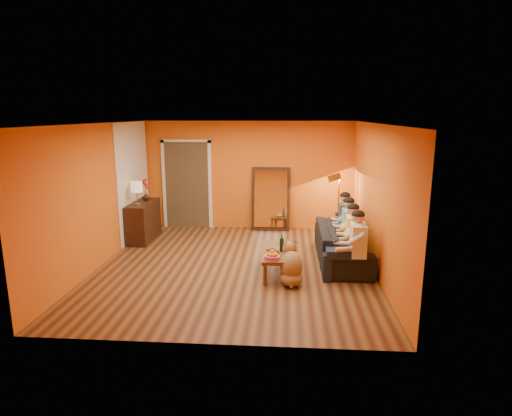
# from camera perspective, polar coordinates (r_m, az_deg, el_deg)

# --- Properties ---
(room_shell) EXTENTS (5.00, 5.50, 2.60)m
(room_shell) POSITION_cam_1_polar(r_m,az_deg,el_deg) (8.02, -2.56, 1.93)
(room_shell) COLOR brown
(room_shell) RESTS_ON ground
(white_accent) EXTENTS (0.02, 1.90, 2.58)m
(white_accent) POSITION_cam_1_polar(r_m,az_deg,el_deg) (9.93, -16.03, 3.51)
(white_accent) COLOR white
(white_accent) RESTS_ON wall_left
(doorway_recess) EXTENTS (1.06, 0.30, 2.10)m
(doorway_recess) POSITION_cam_1_polar(r_m,az_deg,el_deg) (10.71, -9.01, 3.12)
(doorway_recess) COLOR #3F2D19
(doorway_recess) RESTS_ON floor
(door_jamb_left) EXTENTS (0.08, 0.06, 2.20)m
(door_jamb_left) POSITION_cam_1_polar(r_m,az_deg,el_deg) (10.74, -12.12, 3.02)
(door_jamb_left) COLOR white
(door_jamb_left) RESTS_ON wall_back
(door_jamb_right) EXTENTS (0.08, 0.06, 2.20)m
(door_jamb_right) POSITION_cam_1_polar(r_m,az_deg,el_deg) (10.48, -6.12, 2.99)
(door_jamb_right) COLOR white
(door_jamb_right) RESTS_ON wall_back
(door_header) EXTENTS (1.22, 0.06, 0.08)m
(door_header) POSITION_cam_1_polar(r_m,az_deg,el_deg) (10.48, -9.36, 8.79)
(door_header) COLOR white
(door_header) RESTS_ON wall_back
(mirror_frame) EXTENTS (0.92, 0.27, 1.51)m
(mirror_frame) POSITION_cam_1_polar(r_m,az_deg,el_deg) (10.30, 1.97, 1.24)
(mirror_frame) COLOR #331E11
(mirror_frame) RESTS_ON floor
(mirror_glass) EXTENTS (0.78, 0.21, 1.35)m
(mirror_glass) POSITION_cam_1_polar(r_m,az_deg,el_deg) (10.26, 1.96, 1.20)
(mirror_glass) COLOR white
(mirror_glass) RESTS_ON mirror_frame
(sideboard) EXTENTS (0.44, 1.18, 0.85)m
(sideboard) POSITION_cam_1_polar(r_m,az_deg,el_deg) (9.84, -14.77, -1.71)
(sideboard) COLOR #331E11
(sideboard) RESTS_ON floor
(table_lamp) EXTENTS (0.24, 0.24, 0.51)m
(table_lamp) POSITION_cam_1_polar(r_m,az_deg,el_deg) (9.42, -15.58, 1.86)
(table_lamp) COLOR beige
(table_lamp) RESTS_ON sideboard
(sofa) EXTENTS (2.27, 0.89, 0.66)m
(sofa) POSITION_cam_1_polar(r_m,az_deg,el_deg) (8.36, 11.38, -4.72)
(sofa) COLOR black
(sofa) RESTS_ON floor
(coffee_table) EXTENTS (0.70, 1.26, 0.42)m
(coffee_table) POSITION_cam_1_polar(r_m,az_deg,el_deg) (7.61, 3.04, -7.18)
(coffee_table) COLOR brown
(coffee_table) RESTS_ON floor
(floor_lamp) EXTENTS (0.31, 0.25, 1.44)m
(floor_lamp) POSITION_cam_1_polar(r_m,az_deg,el_deg) (9.79, 10.94, 0.19)
(floor_lamp) COLOR gold
(floor_lamp) RESTS_ON floor
(dog) EXTENTS (0.55, 0.70, 0.72)m
(dog) POSITION_cam_1_polar(r_m,az_deg,el_deg) (7.12, 4.74, -7.34)
(dog) COLOR #A46F4A
(dog) RESTS_ON floor
(person_far_left) EXTENTS (0.70, 0.44, 1.22)m
(person_far_left) POSITION_cam_1_polar(r_m,az_deg,el_deg) (7.35, 13.43, -4.95)
(person_far_left) COLOR beige
(person_far_left) RESTS_ON sofa
(person_mid_left) EXTENTS (0.70, 0.44, 1.22)m
(person_mid_left) POSITION_cam_1_polar(r_m,az_deg,el_deg) (7.87, 12.80, -3.75)
(person_mid_left) COLOR #FDE454
(person_mid_left) RESTS_ON sofa
(person_mid_right) EXTENTS (0.70, 0.44, 1.22)m
(person_mid_right) POSITION_cam_1_polar(r_m,az_deg,el_deg) (8.39, 12.26, -2.70)
(person_mid_right) COLOR #7CA9C0
(person_mid_right) RESTS_ON sofa
(person_far_right) EXTENTS (0.70, 0.44, 1.22)m
(person_far_right) POSITION_cam_1_polar(r_m,az_deg,el_deg) (8.92, 11.78, -1.78)
(person_far_right) COLOR #37363C
(person_far_right) RESTS_ON sofa
(fruit_bowl) EXTENTS (0.26, 0.26, 0.16)m
(fruit_bowl) POSITION_cam_1_polar(r_m,az_deg,el_deg) (7.09, 2.17, -6.19)
(fruit_bowl) COLOR #D64B91
(fruit_bowl) RESTS_ON coffee_table
(wine_bottle) EXTENTS (0.07, 0.07, 0.31)m
(wine_bottle) POSITION_cam_1_polar(r_m,az_deg,el_deg) (7.44, 3.45, -4.67)
(wine_bottle) COLOR black
(wine_bottle) RESTS_ON coffee_table
(tumbler) EXTENTS (0.14, 0.14, 0.10)m
(tumbler) POSITION_cam_1_polar(r_m,az_deg,el_deg) (7.64, 3.98, -5.04)
(tumbler) COLOR #B27F3F
(tumbler) RESTS_ON coffee_table
(laptop) EXTENTS (0.40, 0.34, 0.03)m
(laptop) POSITION_cam_1_polar(r_m,az_deg,el_deg) (7.87, 4.42, -4.81)
(laptop) COLOR black
(laptop) RESTS_ON coffee_table
(book_lower) EXTENTS (0.23, 0.29, 0.02)m
(book_lower) POSITION_cam_1_polar(r_m,az_deg,el_deg) (7.35, 1.61, -6.05)
(book_lower) COLOR #331E11
(book_lower) RESTS_ON coffee_table
(book_mid) EXTENTS (0.21, 0.26, 0.02)m
(book_mid) POSITION_cam_1_polar(r_m,az_deg,el_deg) (7.35, 1.69, -5.88)
(book_mid) COLOR red
(book_mid) RESTS_ON book_lower
(book_upper) EXTENTS (0.23, 0.25, 0.02)m
(book_upper) POSITION_cam_1_polar(r_m,az_deg,el_deg) (7.33, 1.61, -5.79)
(book_upper) COLOR black
(book_upper) RESTS_ON book_mid
(vase) EXTENTS (0.16, 0.16, 0.17)m
(vase) POSITION_cam_1_polar(r_m,az_deg,el_deg) (9.96, -14.48, 1.49)
(vase) COLOR #331E11
(vase) RESTS_ON sideboard
(flowers) EXTENTS (0.17, 0.17, 0.51)m
(flowers) POSITION_cam_1_polar(r_m,az_deg,el_deg) (9.91, -14.57, 3.13)
(flowers) COLOR red
(flowers) RESTS_ON vase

